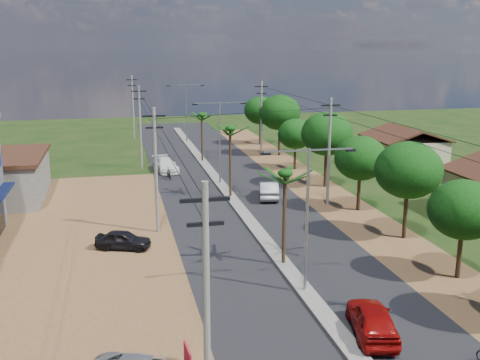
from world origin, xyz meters
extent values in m
plane|color=black|center=(0.00, 0.00, 0.00)|extent=(160.00, 160.00, 0.00)
cube|color=black|center=(0.00, 15.00, 0.02)|extent=(12.00, 110.00, 0.04)
cube|color=#605E56|center=(0.00, 18.00, 0.09)|extent=(1.00, 90.00, 0.18)
cube|color=brown|center=(-15.00, 8.00, 0.02)|extent=(18.00, 46.00, 0.04)
cube|color=brown|center=(8.50, 15.00, 0.01)|extent=(5.00, 90.00, 0.03)
cube|color=#0E163B|center=(-17.60, 14.00, 3.10)|extent=(0.80, 5.40, 0.15)
cube|color=black|center=(-17.95, 14.00, 1.30)|extent=(0.10, 3.00, 2.40)
cube|color=tan|center=(21.00, 28.00, 1.65)|extent=(7.00, 7.00, 3.30)
cylinder|color=black|center=(9.30, 0.00, 1.92)|extent=(0.28, 0.28, 3.85)
ellipsoid|color=black|center=(9.30, 0.00, 4.12)|extent=(4.00, 4.00, 3.40)
cylinder|color=black|center=(9.70, 7.00, 2.27)|extent=(0.28, 0.28, 4.55)
ellipsoid|color=black|center=(9.70, 7.00, 4.88)|extent=(4.60, 4.60, 3.91)
cylinder|color=black|center=(9.40, 14.00, 2.03)|extent=(0.28, 0.28, 4.06)
ellipsoid|color=black|center=(9.40, 14.00, 4.35)|extent=(4.20, 4.20, 3.57)
cylinder|color=black|center=(9.60, 22.00, 2.38)|extent=(0.28, 0.28, 4.76)
ellipsoid|color=black|center=(9.60, 22.00, 5.10)|extent=(4.80, 4.80, 4.08)
cylinder|color=black|center=(9.20, 30.00, 1.82)|extent=(0.28, 0.28, 3.64)
ellipsoid|color=black|center=(9.20, 30.00, 3.90)|extent=(3.80, 3.80, 3.23)
cylinder|color=black|center=(9.80, 38.00, 2.45)|extent=(0.28, 0.28, 4.90)
ellipsoid|color=black|center=(9.80, 38.00, 5.25)|extent=(5.00, 5.00, 4.25)
cylinder|color=black|center=(9.50, 46.00, 2.17)|extent=(0.28, 0.28, 4.34)
ellipsoid|color=black|center=(9.50, 46.00, 4.65)|extent=(4.40, 4.40, 3.74)
cylinder|color=black|center=(0.00, 4.00, 2.90)|extent=(0.22, 0.22, 5.80)
cylinder|color=black|center=(0.00, 20.00, 3.10)|extent=(0.22, 0.22, 6.20)
cylinder|color=black|center=(0.00, 36.00, 2.75)|extent=(0.22, 0.22, 5.50)
cylinder|color=gray|center=(0.00, 0.00, 4.00)|extent=(0.16, 0.16, 8.00)
cube|color=gray|center=(1.20, 0.00, 7.90)|extent=(2.40, 0.08, 0.08)
cube|color=gray|center=(-1.20, 0.00, 7.90)|extent=(2.40, 0.08, 0.08)
cube|color=black|center=(2.30, 0.00, 7.80)|extent=(0.50, 0.18, 0.12)
cube|color=black|center=(-2.30, 0.00, 7.80)|extent=(0.50, 0.18, 0.12)
cylinder|color=gray|center=(0.00, 25.00, 4.00)|extent=(0.16, 0.16, 8.00)
cube|color=gray|center=(1.20, 25.00, 7.90)|extent=(2.40, 0.08, 0.08)
cube|color=gray|center=(-1.20, 25.00, 7.90)|extent=(2.40, 0.08, 0.08)
cube|color=black|center=(2.30, 25.00, 7.80)|extent=(0.50, 0.18, 0.12)
cube|color=black|center=(-2.30, 25.00, 7.80)|extent=(0.50, 0.18, 0.12)
cylinder|color=gray|center=(0.00, 50.00, 4.00)|extent=(0.16, 0.16, 8.00)
cube|color=gray|center=(1.20, 50.00, 7.90)|extent=(2.40, 0.08, 0.08)
cube|color=gray|center=(-1.20, 50.00, 7.90)|extent=(2.40, 0.08, 0.08)
cube|color=black|center=(2.30, 50.00, 7.80)|extent=(0.50, 0.18, 0.12)
cube|color=black|center=(-2.30, 50.00, 7.80)|extent=(0.50, 0.18, 0.12)
cylinder|color=#605E56|center=(-7.00, -10.00, 4.50)|extent=(0.24, 0.24, 9.00)
cube|color=black|center=(-7.00, -10.00, 8.40)|extent=(1.60, 0.12, 0.12)
cube|color=black|center=(-7.00, -10.00, 7.60)|extent=(1.20, 0.12, 0.12)
cylinder|color=#605E56|center=(-7.00, 12.00, 4.50)|extent=(0.24, 0.24, 9.00)
cube|color=black|center=(-7.00, 12.00, 8.40)|extent=(1.60, 0.12, 0.12)
cube|color=black|center=(-7.00, 12.00, 7.60)|extent=(1.20, 0.12, 0.12)
cylinder|color=#605E56|center=(-7.00, 34.00, 4.50)|extent=(0.24, 0.24, 9.00)
cube|color=black|center=(-7.00, 34.00, 8.40)|extent=(1.60, 0.12, 0.12)
cube|color=black|center=(-7.00, 34.00, 7.60)|extent=(1.20, 0.12, 0.12)
cylinder|color=#605E56|center=(-7.00, 55.00, 4.50)|extent=(0.24, 0.24, 9.00)
cube|color=black|center=(-7.00, 55.00, 8.40)|extent=(1.60, 0.12, 0.12)
cube|color=black|center=(-7.00, 55.00, 7.60)|extent=(1.20, 0.12, 0.12)
cylinder|color=#605E56|center=(7.50, 16.00, 4.50)|extent=(0.24, 0.24, 9.00)
cube|color=black|center=(7.50, 16.00, 8.40)|extent=(1.60, 0.12, 0.12)
cube|color=black|center=(7.50, 16.00, 7.60)|extent=(1.20, 0.12, 0.12)
cylinder|color=#605E56|center=(7.50, 38.00, 4.50)|extent=(0.24, 0.24, 9.00)
cube|color=black|center=(7.50, 38.00, 8.40)|extent=(1.60, 0.12, 0.12)
cube|color=black|center=(7.50, 38.00, 7.60)|extent=(1.20, 0.12, 0.12)
imported|color=maroon|center=(1.50, -5.08, 0.78)|extent=(2.85, 4.87, 1.56)
imported|color=gray|center=(3.28, 19.21, 0.75)|extent=(2.60, 4.82, 1.51)
imported|color=silver|center=(-4.61, 31.86, 0.72)|extent=(2.78, 5.21, 1.44)
imported|color=black|center=(-9.50, 9.01, 0.62)|extent=(3.92, 2.57, 1.24)
imported|color=black|center=(-1.56, 22.65, 0.46)|extent=(1.00, 1.84, 0.92)
imported|color=black|center=(-4.61, 28.30, 0.56)|extent=(0.67, 1.89, 1.12)
cube|color=#A80F23|center=(-7.20, -6.00, 0.51)|extent=(0.17, 1.22, 1.01)
cylinder|color=black|center=(-7.20, -5.44, 0.25)|extent=(0.04, 0.04, 0.51)
camera|label=1|loc=(-9.64, -26.82, 13.12)|focal=42.00mm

